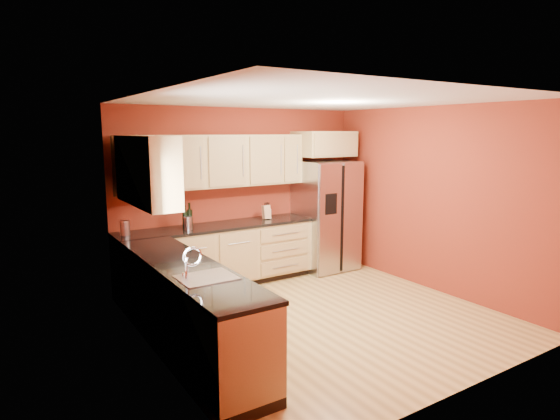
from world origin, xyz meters
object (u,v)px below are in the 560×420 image
at_px(canister_left, 188,223).
at_px(soap_dispenser, 269,213).
at_px(wine_bottle_a, 185,217).
at_px(knife_block, 266,212).
at_px(refrigerator, 326,215).

height_order(canister_left, soap_dispenser, soap_dispenser).
distance_m(canister_left, soap_dispenser, 1.37).
distance_m(wine_bottle_a, knife_block, 1.32).
relative_size(refrigerator, soap_dispenser, 9.55).
height_order(canister_left, wine_bottle_a, wine_bottle_a).
bearing_deg(knife_block, wine_bottle_a, -173.52).
xyz_separation_m(canister_left, wine_bottle_a, (-0.01, 0.08, 0.07)).
bearing_deg(refrigerator, soap_dispenser, 173.40).
height_order(refrigerator, canister_left, refrigerator).
height_order(wine_bottle_a, knife_block, wine_bottle_a).
height_order(canister_left, knife_block, knife_block).
relative_size(wine_bottle_a, knife_block, 1.54).
bearing_deg(refrigerator, canister_left, -179.91).
relative_size(refrigerator, wine_bottle_a, 5.46).
bearing_deg(canister_left, knife_block, 4.95).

